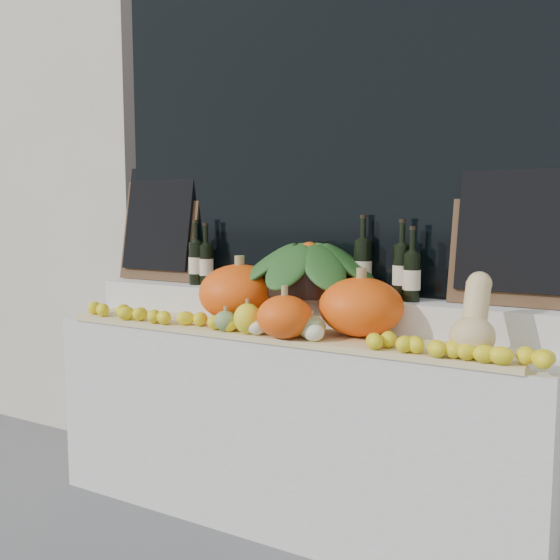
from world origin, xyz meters
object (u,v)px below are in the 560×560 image
object	(u,v)px
pumpkin_left	(240,293)
butternut_squash	(474,322)
wine_bottle_tall	(363,267)
pumpkin_right	(361,307)
produce_bowl	(309,267)

from	to	relation	value
pumpkin_left	butternut_squash	size ratio (longest dim) A/B	1.29
wine_bottle_tall	butternut_squash	bearing A→B (deg)	-31.69
pumpkin_left	pumpkin_right	bearing A→B (deg)	-2.49
butternut_squash	pumpkin_right	bearing A→B (deg)	165.95
pumpkin_left	produce_bowl	bearing A→B (deg)	28.87
butternut_squash	pumpkin_left	bearing A→B (deg)	172.34
pumpkin_right	butternut_squash	size ratio (longest dim) A/B	1.18
pumpkin_left	pumpkin_right	distance (m)	0.62
pumpkin_left	wine_bottle_tall	world-z (taller)	wine_bottle_tall
butternut_squash	produce_bowl	world-z (taller)	produce_bowl
pumpkin_left	produce_bowl	size ratio (longest dim) A/B	0.54
pumpkin_left	pumpkin_right	xyz separation A→B (m)	(0.62, -0.03, -0.01)
produce_bowl	pumpkin_right	bearing A→B (deg)	-28.87
butternut_squash	produce_bowl	distance (m)	0.88
pumpkin_right	produce_bowl	xyz separation A→B (m)	(-0.33, 0.18, 0.13)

